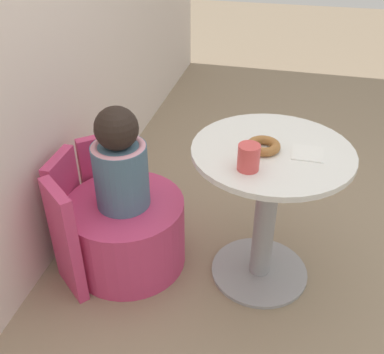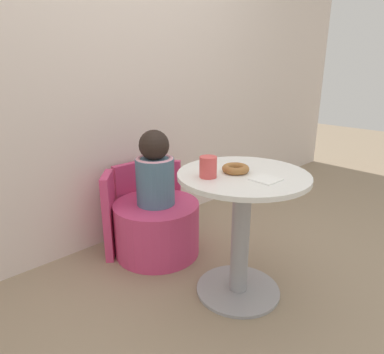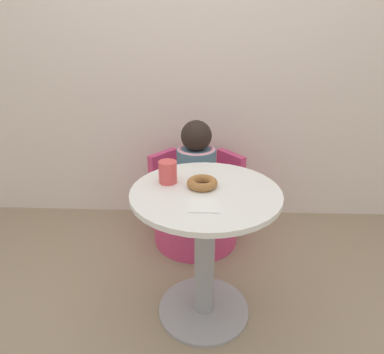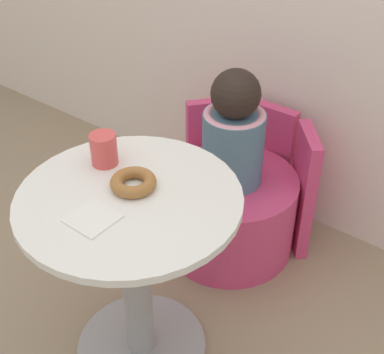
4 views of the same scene
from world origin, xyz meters
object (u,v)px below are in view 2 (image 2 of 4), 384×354
Objects in this scene: child_figure at (155,171)px; round_table at (241,216)px; donut at (236,169)px; cup at (208,167)px; tub_chair at (157,228)px.

round_table is at bearing -84.87° from child_figure.
child_figure reaches higher than donut.
child_figure reaches higher than cup.
cup is (-0.12, -0.58, 0.58)m from tub_chair.
donut is at bearing -14.81° from cup.
round_table is 0.72m from tub_chair.
tub_chair is at bearing 95.13° from round_table.
donut is at bearing -86.04° from child_figure.
cup is at bearing -101.52° from child_figure.
round_table is 1.44× the size of child_figure.
child_figure is at bearing 93.96° from donut.
tub_chair is at bearing 78.48° from cup.
tub_chair is 0.82m from cup.
donut is 1.34× the size of cup.
cup is at bearing -101.52° from tub_chair.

